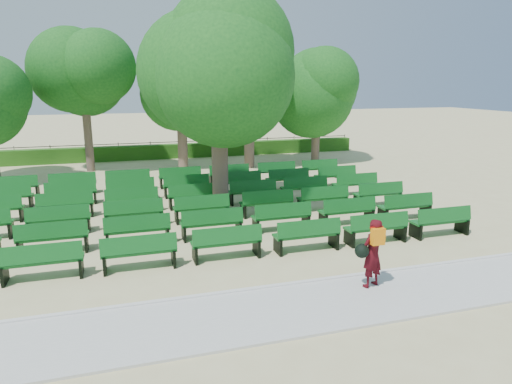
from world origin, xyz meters
TOP-DOWN VIEW (x-y plane):
  - ground at (0.00, 0.00)m, footprint 120.00×120.00m
  - paving at (0.00, -7.40)m, footprint 30.00×2.20m
  - curb at (0.00, -6.25)m, footprint 30.00×0.12m
  - hedge at (0.00, 14.00)m, footprint 26.00×0.70m
  - fence at (0.00, 14.40)m, footprint 26.00×0.10m
  - tree_line at (0.00, 10.00)m, footprint 21.80×6.80m
  - bench_array at (-0.28, 0.68)m, footprint 1.96×0.64m
  - tree_among at (0.59, 0.64)m, footprint 5.16×5.16m
  - person at (2.56, -6.91)m, footprint 0.84×0.59m

SIDE VIEW (x-z plane):
  - ground at x=0.00m, z-range 0.00..0.00m
  - fence at x=0.00m, z-range -0.51..0.51m
  - tree_line at x=0.00m, z-range -3.52..3.52m
  - paving at x=0.00m, z-range 0.00..0.06m
  - curb at x=0.00m, z-range 0.00..0.10m
  - bench_array at x=-0.28m, z-range -0.51..0.72m
  - hedge at x=0.00m, z-range 0.00..0.90m
  - person at x=2.56m, z-range 0.09..1.77m
  - tree_among at x=0.59m, z-range 1.35..8.77m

